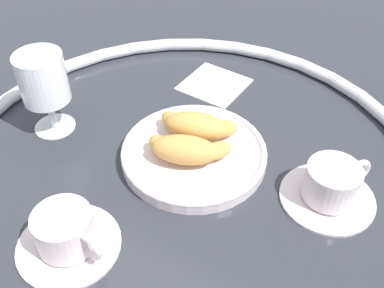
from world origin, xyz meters
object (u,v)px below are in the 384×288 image
(coffee_cup_near, at_px, (66,234))
(folded_napkin, at_px, (214,84))
(croissant_large, at_px, (188,149))
(coffee_cup_far, at_px, (331,186))
(pastry_plate, at_px, (192,152))
(juice_glass_left, at_px, (43,82))
(croissant_small, at_px, (197,126))

(coffee_cup_near, relative_size, folded_napkin, 1.24)
(croissant_large, relative_size, folded_napkin, 1.19)
(croissant_large, xyz_separation_m, folded_napkin, (-0.06, 0.22, -0.04))
(coffee_cup_near, distance_m, coffee_cup_far, 0.36)
(pastry_plate, relative_size, coffee_cup_near, 1.67)
(pastry_plate, distance_m, coffee_cup_near, 0.23)
(pastry_plate, xyz_separation_m, coffee_cup_far, (0.21, 0.02, 0.01))
(coffee_cup_near, height_order, juice_glass_left, juice_glass_left)
(coffee_cup_far, distance_m, juice_glass_left, 0.46)
(pastry_plate, bearing_deg, coffee_cup_far, 4.23)
(croissant_large, xyz_separation_m, juice_glass_left, (-0.25, -0.02, 0.05))
(juice_glass_left, bearing_deg, croissant_large, 3.77)
(croissant_small, height_order, juice_glass_left, juice_glass_left)
(pastry_plate, relative_size, folded_napkin, 2.06)
(coffee_cup_near, bearing_deg, folded_napkin, 88.53)
(folded_napkin, bearing_deg, croissant_large, -74.79)
(pastry_plate, distance_m, juice_glass_left, 0.26)
(juice_glass_left, bearing_deg, coffee_cup_far, 7.00)
(croissant_small, bearing_deg, folded_napkin, 105.75)
(juice_glass_left, distance_m, folded_napkin, 0.31)
(juice_glass_left, relative_size, folded_napkin, 1.27)
(juice_glass_left, xyz_separation_m, folded_napkin, (0.19, 0.24, -0.09))
(croissant_small, relative_size, folded_napkin, 1.21)
(croissant_small, distance_m, folded_napkin, 0.18)
(croissant_large, bearing_deg, juice_glass_left, -176.23)
(croissant_large, distance_m, coffee_cup_far, 0.21)
(juice_glass_left, height_order, folded_napkin, juice_glass_left)
(croissant_large, xyz_separation_m, croissant_small, (-0.01, 0.05, 0.00))
(croissant_small, bearing_deg, coffee_cup_far, -3.69)
(croissant_small, xyz_separation_m, juice_glass_left, (-0.23, -0.07, 0.05))
(pastry_plate, height_order, coffee_cup_far, coffee_cup_far)
(croissant_large, relative_size, juice_glass_left, 0.93)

